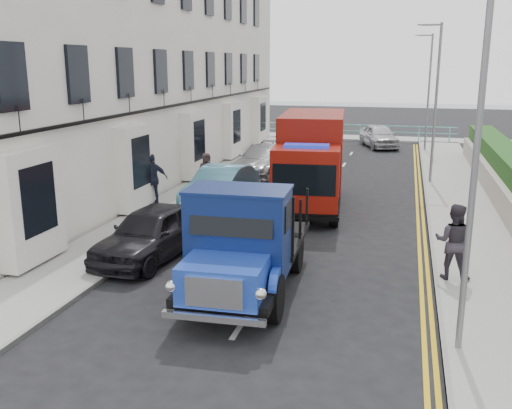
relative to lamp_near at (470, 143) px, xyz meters
name	(u,v)px	position (x,y,z in m)	size (l,w,h in m)	color
ground	(263,291)	(-4.18, 2.00, -4.00)	(120.00, 120.00, 0.00)	black
pavement_west	(194,195)	(-9.38, 11.00, -3.94)	(2.40, 38.00, 0.12)	gray
pavement_east	(463,211)	(1.12, 11.00, -3.94)	(2.60, 38.00, 0.12)	gray
promenade	(361,138)	(-4.18, 31.00, -3.94)	(30.00, 2.50, 0.12)	gray
sea_plane	(381,107)	(-4.18, 62.00, -4.00)	(120.00, 120.00, 0.00)	#4C5B68
terrace_west	(134,22)	(-13.65, 15.00, 3.17)	(6.31, 30.20, 14.25)	white
seafront_railing	(360,132)	(-4.18, 30.20, -3.42)	(13.00, 0.08, 1.11)	#59B2A5
lamp_near	(470,143)	(0.00, 0.00, 0.00)	(1.23, 0.18, 7.00)	slate
lamp_mid	(434,94)	(0.00, 16.00, 0.00)	(1.23, 0.18, 7.00)	slate
lamp_far	(427,85)	(0.00, 26.00, 0.00)	(1.23, 0.18, 7.00)	slate
bedford_lorry	(241,250)	(-4.54, 1.33, -2.78)	(2.45, 5.70, 2.65)	black
red_lorry	(311,159)	(-4.45, 10.50, -2.15)	(2.88, 6.82, 3.47)	black
parked_car_front	(152,233)	(-7.78, 3.54, -3.26)	(1.74, 4.32, 1.47)	black
parked_car_mid	(221,187)	(-7.78, 9.73, -3.24)	(1.59, 4.57, 1.51)	#5193AE
parked_car_rear	(262,160)	(-7.78, 16.18, -3.28)	(2.01, 4.94, 1.43)	#9A9B9E
seafront_car_left	(309,140)	(-6.71, 23.79, -3.22)	(2.59, 5.62, 1.56)	black
seafront_car_right	(379,136)	(-2.72, 27.12, -3.26)	(1.74, 4.33, 1.48)	#B4B3B8
pedestrian_east_far	(454,242)	(0.22, 3.70, -2.92)	(0.93, 0.72, 1.91)	#332D37
pedestrian_west_near	(153,179)	(-10.18, 8.88, -2.92)	(1.12, 0.47, 1.92)	#1A1F30
pedestrian_west_far	(207,171)	(-9.17, 12.08, -3.12)	(0.74, 0.48, 1.52)	#3B2B2A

